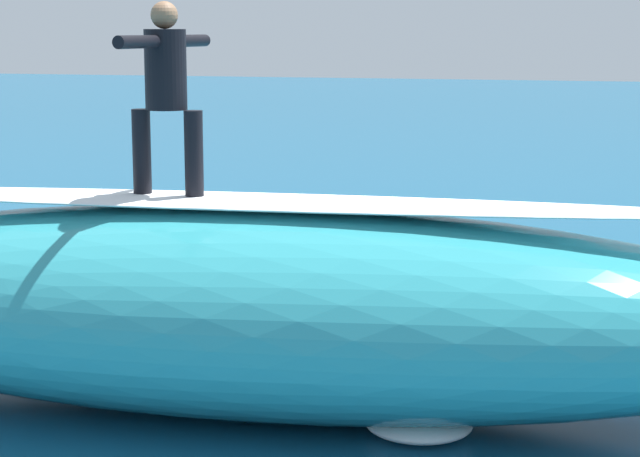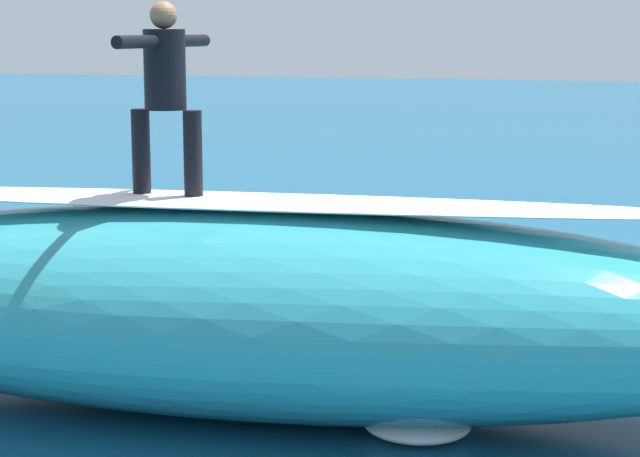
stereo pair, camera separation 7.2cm
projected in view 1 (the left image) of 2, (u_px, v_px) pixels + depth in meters
The scene contains 9 objects.
ground_plane at pixel (367, 357), 10.85m from camera, with size 120.00×120.00×0.00m, color #145175.
wave_crest at pixel (254, 310), 9.21m from camera, with size 9.03×2.47×1.71m, color teal.
wave_foam_lip at pixel (252, 202), 9.06m from camera, with size 7.67×0.86×0.08m, color white.
surfboard_riding at pixel (169, 200), 9.19m from camera, with size 1.95×0.47×0.06m, color #EAE5C6.
surfer_riding at pixel (166, 84), 9.02m from camera, with size 0.62×1.48×1.56m.
surfboard_paddling at pixel (440, 332), 11.61m from camera, with size 2.10×0.55×0.08m, color #EAE5C6.
surfer_paddling at pixel (453, 316), 11.54m from camera, with size 1.78×0.31×0.32m.
foam_patch_near at pixel (479, 322), 11.83m from camera, with size 0.57×0.41×0.17m, color white.
foam_patch_far at pixel (419, 423), 8.78m from camera, with size 0.85×0.83×0.18m, color white.
Camera 1 is at (-2.52, 10.17, 3.12)m, focal length 63.36 mm.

